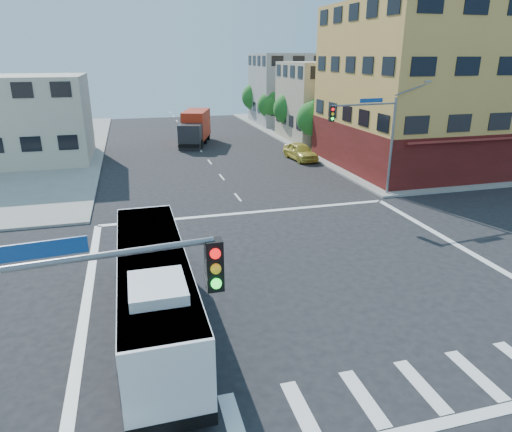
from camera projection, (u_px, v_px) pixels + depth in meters
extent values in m
plane|color=black|center=(301.00, 277.00, 21.26)|extent=(120.00, 120.00, 0.00)
cube|color=gray|center=(452.00, 131.00, 61.75)|extent=(50.00, 50.00, 0.15)
cube|color=gold|center=(441.00, 88.00, 40.71)|extent=(18.00, 15.00, 14.00)
cube|color=#5D1515|center=(434.00, 143.00, 42.38)|extent=(18.09, 15.08, 4.00)
cube|color=maroon|center=(493.00, 139.00, 35.39)|extent=(16.00, 1.60, 0.51)
cube|color=tan|center=(335.00, 101.00, 54.89)|extent=(12.00, 10.00, 9.00)
cube|color=#9A9A95|center=(296.00, 89.00, 67.46)|extent=(12.00, 10.00, 10.00)
cube|color=#BCB39C|center=(21.00, 120.00, 42.98)|extent=(12.00, 10.00, 8.00)
cylinder|color=slate|center=(391.00, 148.00, 32.59)|extent=(0.18, 0.18, 7.00)
cylinder|color=slate|center=(365.00, 105.00, 30.71)|extent=(5.01, 0.62, 0.12)
cube|color=black|center=(332.00, 114.00, 30.03)|extent=(0.32, 0.30, 1.00)
sphere|color=#FF0C0C|center=(333.00, 109.00, 29.77)|extent=(0.20, 0.20, 0.20)
sphere|color=yellow|center=(333.00, 114.00, 29.87)|extent=(0.20, 0.20, 0.20)
sphere|color=#19FF33|center=(332.00, 119.00, 29.97)|extent=(0.20, 0.20, 0.20)
cube|color=navy|center=(371.00, 100.00, 30.79)|extent=(1.80, 0.22, 0.28)
cube|color=gray|center=(427.00, 81.00, 31.94)|extent=(0.50, 0.22, 0.14)
cylinder|color=slate|center=(64.00, 261.00, 7.40)|extent=(5.01, 0.62, 0.12)
cube|color=black|center=(214.00, 265.00, 8.41)|extent=(0.32, 0.30, 1.00)
sphere|color=#FF0C0C|center=(215.00, 254.00, 8.16)|extent=(0.20, 0.20, 0.20)
sphere|color=yellow|center=(216.00, 269.00, 8.26)|extent=(0.20, 0.20, 0.20)
sphere|color=#19FF33|center=(216.00, 284.00, 8.36)|extent=(0.20, 0.20, 0.20)
cube|color=navy|center=(27.00, 251.00, 7.15)|extent=(1.80, 0.22, 0.28)
cylinder|color=#3B2315|center=(312.00, 141.00, 49.33)|extent=(0.28, 0.28, 1.92)
sphere|color=#18541E|center=(313.00, 118.00, 48.53)|extent=(3.60, 3.60, 3.60)
sphere|color=#18541E|center=(318.00, 110.00, 48.05)|extent=(2.52, 2.52, 2.52)
cylinder|color=#3B2315|center=(288.00, 130.00, 56.59)|extent=(0.28, 0.28, 1.99)
sphere|color=#18541E|center=(289.00, 109.00, 55.75)|extent=(3.80, 3.80, 3.80)
sphere|color=#18541E|center=(293.00, 101.00, 55.26)|extent=(2.66, 2.66, 2.66)
cylinder|color=#3B2315|center=(270.00, 121.00, 63.88)|extent=(0.28, 0.28, 1.89)
sphere|color=#18541E|center=(270.00, 105.00, 63.11)|extent=(3.40, 3.40, 3.40)
sphere|color=#18541E|center=(273.00, 98.00, 62.66)|extent=(2.38, 2.38, 2.38)
cylinder|color=#3B2315|center=(255.00, 114.00, 71.14)|extent=(0.28, 0.28, 2.03)
sphere|color=#18541E|center=(255.00, 97.00, 70.26)|extent=(4.00, 4.00, 4.00)
sphere|color=#18541E|center=(258.00, 90.00, 69.76)|extent=(2.80, 2.80, 2.80)
cube|color=black|center=(157.00, 316.00, 17.09)|extent=(2.52, 11.35, 0.42)
cube|color=white|center=(154.00, 289.00, 16.71)|extent=(2.51, 11.33, 2.69)
cube|color=black|center=(154.00, 285.00, 16.65)|extent=(2.56, 10.99, 1.18)
cube|color=black|center=(146.00, 233.00, 21.76)|extent=(2.21, 0.08, 1.27)
cube|color=#E5590C|center=(144.00, 214.00, 21.47)|extent=(1.80, 0.06, 0.26)
cube|color=white|center=(152.00, 257.00, 16.28)|extent=(2.46, 11.10, 0.11)
cube|color=white|center=(157.00, 288.00, 13.64)|extent=(1.70, 2.09, 0.34)
cube|color=#16794F|center=(122.00, 316.00, 16.20)|extent=(0.07, 5.18, 0.26)
cube|color=#16794F|center=(190.00, 307.00, 16.82)|extent=(0.07, 5.18, 0.26)
cylinder|color=black|center=(125.00, 278.00, 20.09)|extent=(0.29, 0.98, 0.98)
cylinder|color=#99999E|center=(122.00, 278.00, 20.06)|extent=(0.04, 0.49, 0.49)
cylinder|color=black|center=(176.00, 271.00, 20.67)|extent=(0.29, 0.98, 0.98)
cylinder|color=#99999E|center=(179.00, 271.00, 20.71)|extent=(0.04, 0.49, 0.49)
cylinder|color=black|center=(127.00, 386.00, 13.53)|extent=(0.29, 0.98, 0.98)
cylinder|color=#99999E|center=(123.00, 386.00, 13.50)|extent=(0.04, 0.49, 0.49)
cylinder|color=black|center=(203.00, 372.00, 14.11)|extent=(0.29, 0.98, 0.98)
cylinder|color=#99999E|center=(207.00, 371.00, 14.14)|extent=(0.04, 0.49, 0.49)
cube|color=black|center=(191.00, 137.00, 49.69)|extent=(2.95, 2.88, 2.67)
cube|color=black|center=(189.00, 134.00, 48.64)|extent=(2.08, 0.74, 1.03)
cube|color=red|center=(196.00, 124.00, 53.10)|extent=(4.12, 6.24, 3.08)
cube|color=black|center=(195.00, 139.00, 52.47)|extent=(4.69, 8.52, 0.31)
cylinder|color=black|center=(182.00, 144.00, 50.21)|extent=(0.59, 1.07, 1.03)
cylinder|color=black|center=(201.00, 144.00, 50.11)|extent=(0.59, 1.07, 1.03)
cylinder|color=black|center=(187.00, 139.00, 53.02)|extent=(0.59, 1.07, 1.03)
cylinder|color=black|center=(205.00, 139.00, 52.92)|extent=(0.59, 1.07, 1.03)
cylinder|color=black|center=(191.00, 135.00, 55.44)|extent=(0.59, 1.07, 1.03)
cylinder|color=black|center=(208.00, 136.00, 55.34)|extent=(0.59, 1.07, 1.03)
imported|color=gold|center=(300.00, 151.00, 44.67)|extent=(2.41, 5.03, 1.66)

